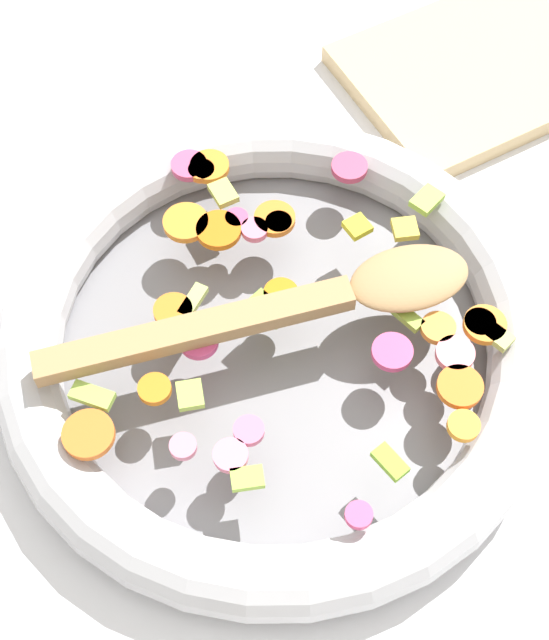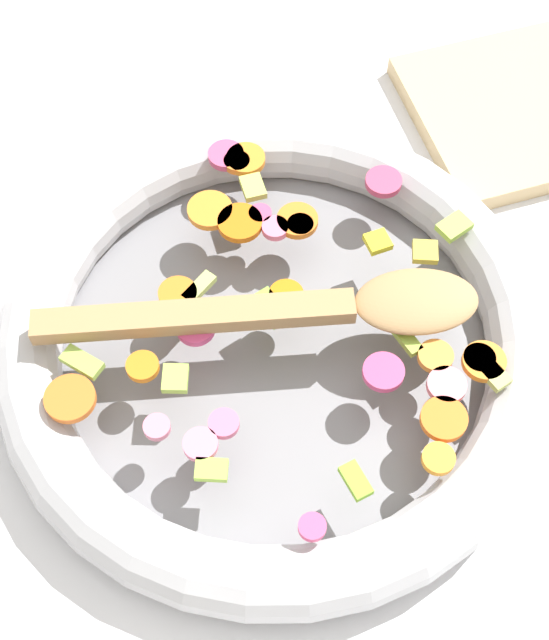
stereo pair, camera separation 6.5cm
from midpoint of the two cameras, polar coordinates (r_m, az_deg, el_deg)
ground_plane at (r=0.69m, az=-2.67°, el=-2.32°), size 4.00×4.00×0.00m
skillet at (r=0.67m, az=-2.75°, el=-1.44°), size 0.42×0.42×0.05m
chopped_vegetables at (r=0.65m, az=-2.07°, el=1.11°), size 0.35×0.34×0.01m
wooden_spoon at (r=0.64m, az=-0.96°, el=0.81°), size 0.32×0.11×0.01m
cutting_board at (r=0.87m, az=10.51°, el=15.19°), size 0.22×0.18×0.02m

